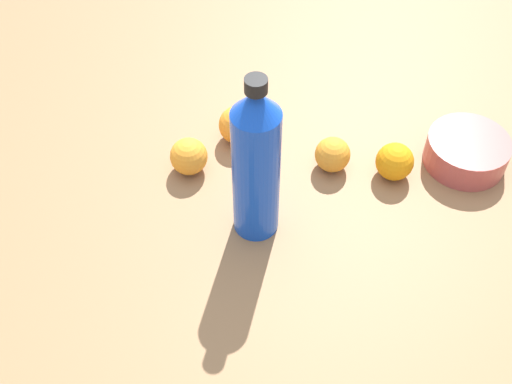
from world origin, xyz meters
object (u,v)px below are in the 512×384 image
object	(u,v)px
water_bottle	(256,164)
orange_0	(238,125)
orange_1	(395,162)
ceramic_bowl	(467,151)
orange_2	(333,155)
orange_3	(189,156)

from	to	relation	value
water_bottle	orange_0	world-z (taller)	water_bottle
water_bottle	orange_1	bearing A→B (deg)	4.30
orange_0	ceramic_bowl	xyz separation A→B (m)	(0.03, 0.40, -0.01)
orange_0	ceramic_bowl	bearing A→B (deg)	86.29
orange_2	ceramic_bowl	world-z (taller)	orange_2
water_bottle	orange_2	world-z (taller)	water_bottle
ceramic_bowl	water_bottle	bearing A→B (deg)	-64.89
water_bottle	ceramic_bowl	xyz separation A→B (m)	(-0.17, 0.36, -0.12)
orange_1	orange_2	xyz separation A→B (m)	(-0.01, -0.11, -0.00)
orange_3	ceramic_bowl	xyz separation A→B (m)	(-0.06, 0.48, -0.01)
water_bottle	ceramic_bowl	size ratio (longest dim) A/B	2.12
orange_3	ceramic_bowl	world-z (taller)	orange_3
orange_0	orange_1	world-z (taller)	orange_0
orange_3	orange_0	bearing A→B (deg)	136.62
water_bottle	orange_1	size ratio (longest dim) A/B	4.62
orange_1	orange_2	size ratio (longest dim) A/B	1.06
water_bottle	orange_3	size ratio (longest dim) A/B	4.64
orange_1	orange_2	world-z (taller)	orange_1
water_bottle	orange_0	bearing A→B (deg)	79.16
orange_3	ceramic_bowl	bearing A→B (deg)	96.57
ceramic_bowl	orange_0	bearing A→B (deg)	-93.71
orange_3	orange_1	bearing A→B (deg)	92.41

